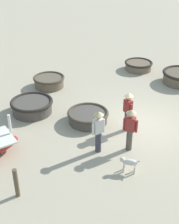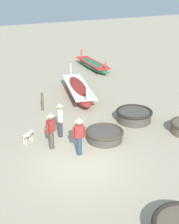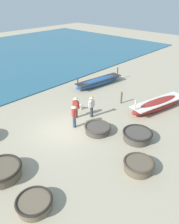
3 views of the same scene
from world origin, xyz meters
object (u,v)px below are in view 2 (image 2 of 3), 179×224
object	(u,v)px
long_boat_blue_hull	(78,90)
coracle_upturned	(105,135)
fisherman_with_hat	(60,118)
long_boat_white_hull	(93,65)
mooring_post_mid_beach	(42,102)
coracle_center	(134,115)
fisherman_by_coracle	(79,134)
fisherman_standing_left	(51,129)
dog	(28,135)

from	to	relation	value
long_boat_blue_hull	coracle_upturned	bearing A→B (deg)	-102.98
coracle_upturned	fisherman_with_hat	distance (m)	2.18
long_boat_blue_hull	long_boat_white_hull	size ratio (longest dim) A/B	1.13
long_boat_white_hull	mooring_post_mid_beach	size ratio (longest dim) A/B	4.95
coracle_center	mooring_post_mid_beach	distance (m)	5.09
coracle_upturned	coracle_center	xyz separation A→B (m)	(2.36, 1.11, 0.05)
coracle_upturned	fisherman_by_coracle	bearing A→B (deg)	-158.14
fisherman_by_coracle	fisherman_standing_left	bearing A→B (deg)	130.91
fisherman_with_hat	dog	distance (m)	1.60
fisherman_standing_left	dog	size ratio (longest dim) A/B	2.71
coracle_upturned	fisherman_standing_left	distance (m)	2.53
long_boat_white_hull	mooring_post_mid_beach	bearing A→B (deg)	-135.03
coracle_center	long_boat_blue_hull	size ratio (longest dim) A/B	0.33
fisherman_standing_left	dog	distance (m)	1.38
fisherman_with_hat	mooring_post_mid_beach	bearing A→B (deg)	85.26
long_boat_white_hull	fisherman_by_coracle	world-z (taller)	fisherman_by_coracle
coracle_center	long_boat_white_hull	distance (m)	10.22
long_boat_white_hull	dog	world-z (taller)	long_boat_white_hull
long_boat_blue_hull	dog	size ratio (longest dim) A/B	9.20
coracle_upturned	mooring_post_mid_beach	size ratio (longest dim) A/B	1.72
fisherman_standing_left	fisherman_with_hat	xyz separation A→B (m)	(0.74, 0.86, 0.00)
long_boat_white_hull	fisherman_with_hat	distance (m)	11.85
coracle_center	fisherman_with_hat	xyz separation A→B (m)	(-4.02, 0.11, 0.64)
coracle_upturned	long_boat_blue_hull	distance (m)	5.89
coracle_upturned	coracle_center	world-z (taller)	coracle_center
long_boat_blue_hull	fisherman_standing_left	xyz separation A→B (m)	(-3.73, -5.37, 0.55)
fisherman_with_hat	long_boat_white_hull	bearing A→B (deg)	55.50
fisherman_with_hat	dog	bearing A→B (deg)	174.24
fisherman_by_coracle	dog	distance (m)	2.62
coracle_center	long_boat_white_hull	xyz separation A→B (m)	(2.68, 9.86, -0.00)
coracle_center	mooring_post_mid_beach	size ratio (longest dim) A/B	1.86
dog	mooring_post_mid_beach	xyz separation A→B (m)	(1.75, 3.18, 0.13)
coracle_upturned	fisherman_standing_left	bearing A→B (deg)	171.46
fisherman_with_hat	coracle_upturned	bearing A→B (deg)	-36.22
long_boat_blue_hull	long_boat_white_hull	world-z (taller)	long_boat_blue_hull
fisherman_by_coracle	fisherman_with_hat	size ratio (longest dim) A/B	1.00
coracle_upturned	dog	world-z (taller)	dog
long_boat_blue_hull	fisherman_with_hat	size ratio (longest dim) A/B	3.39
coracle_upturned	mooring_post_mid_beach	distance (m)	4.77
dog	mooring_post_mid_beach	world-z (taller)	mooring_post_mid_beach
fisherman_with_hat	mooring_post_mid_beach	xyz separation A→B (m)	(0.28, 3.33, -0.45)
coracle_center	fisherman_standing_left	size ratio (longest dim) A/B	1.12
long_boat_white_hull	fisherman_standing_left	world-z (taller)	fisherman_standing_left
coracle_center	long_boat_white_hull	bearing A→B (deg)	74.81
coracle_center	fisherman_with_hat	size ratio (longest dim) A/B	1.12
fisherman_standing_left	coracle_upturned	bearing A→B (deg)	-8.54
fisherman_by_coracle	long_boat_blue_hull	bearing A→B (deg)	65.65
coracle_upturned	fisherman_by_coracle	world-z (taller)	fisherman_by_coracle
fisherman_by_coracle	mooring_post_mid_beach	distance (m)	5.20
coracle_center	dog	world-z (taller)	coracle_center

